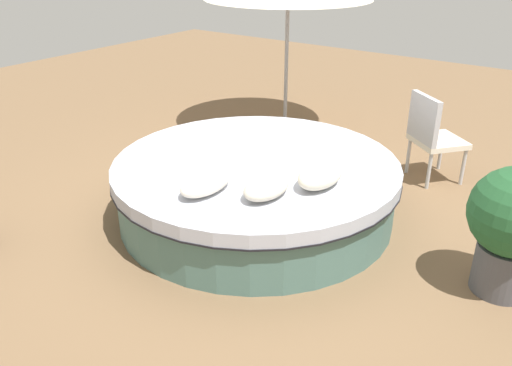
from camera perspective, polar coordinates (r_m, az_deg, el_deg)
The scene contains 6 objects.
ground_plane at distance 5.23m, azimuth -0.00°, elevation -3.42°, with size 16.00×16.00×0.00m, color brown.
round_bed at distance 5.10m, azimuth -0.00°, elevation -0.51°, with size 2.73×2.73×0.58m.
throw_pillow_0 at distance 4.37m, azimuth -5.46°, elevation 0.05°, with size 0.54×0.29×0.17m, color silver.
throw_pillow_1 at distance 4.28m, azimuth 1.15°, elevation -0.43°, with size 0.49×0.30×0.16m, color beige.
throw_pillow_2 at distance 4.49m, azimuth 7.01°, elevation 0.91°, with size 0.54×0.31×0.20m, color beige.
patio_chair at distance 6.07m, azimuth 18.50°, elevation 5.21°, with size 0.72×0.72×0.98m.
Camera 1 is at (-3.72, -2.68, 2.53)m, focal length 36.90 mm.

